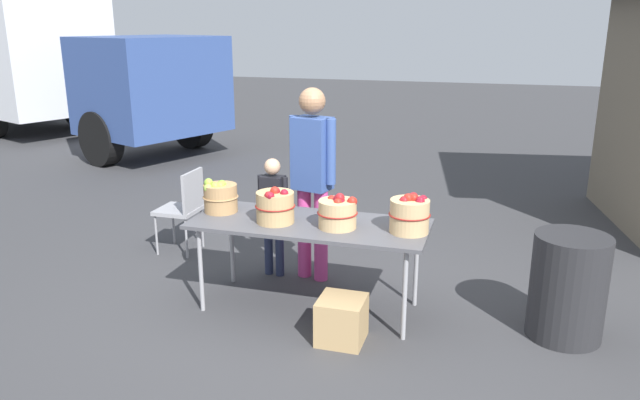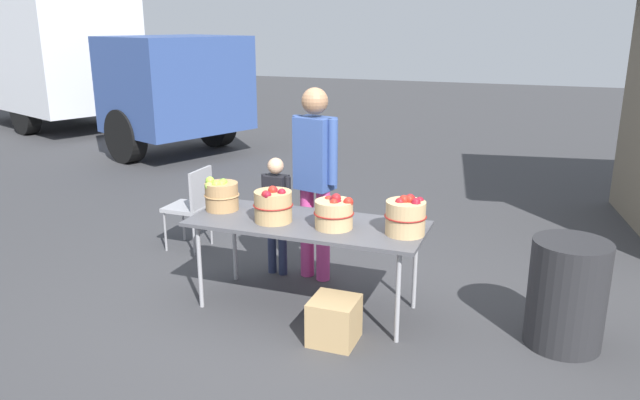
% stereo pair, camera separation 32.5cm
% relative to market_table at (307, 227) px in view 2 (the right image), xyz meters
% --- Properties ---
extents(ground_plane, '(40.00, 40.00, 0.00)m').
position_rel_market_table_xyz_m(ground_plane, '(0.00, 0.00, -0.71)').
color(ground_plane, '#38383A').
extents(market_table, '(1.90, 0.76, 0.75)m').
position_rel_market_table_xyz_m(market_table, '(0.00, 0.00, 0.00)').
color(market_table, '#4C4C51').
rests_on(market_table, ground).
extents(apple_basket_green_0, '(0.30, 0.30, 0.29)m').
position_rel_market_table_xyz_m(apple_basket_green_0, '(-0.80, 0.05, 0.17)').
color(apple_basket_green_0, '#A87F51').
rests_on(apple_basket_green_0, market_table).
extents(apple_basket_red_0, '(0.32, 0.32, 0.30)m').
position_rel_market_table_xyz_m(apple_basket_red_0, '(-0.26, -0.08, 0.18)').
color(apple_basket_red_0, tan).
rests_on(apple_basket_red_0, market_table).
extents(apple_basket_red_1, '(0.32, 0.32, 0.28)m').
position_rel_market_table_xyz_m(apple_basket_red_1, '(0.25, -0.06, 0.17)').
color(apple_basket_red_1, tan).
rests_on(apple_basket_red_1, market_table).
extents(apple_basket_red_2, '(0.32, 0.32, 0.31)m').
position_rel_market_table_xyz_m(apple_basket_red_2, '(0.80, -0.01, 0.19)').
color(apple_basket_red_2, tan).
rests_on(apple_basket_red_2, market_table).
extents(vendor_adult, '(0.45, 0.30, 1.75)m').
position_rel_market_table_xyz_m(vendor_adult, '(-0.16, 0.61, 0.33)').
color(vendor_adult, '#CC3F8C').
rests_on(vendor_adult, ground).
extents(child_customer, '(0.29, 0.16, 1.12)m').
position_rel_market_table_xyz_m(child_customer, '(-0.53, 0.57, -0.05)').
color(child_customer, '#262D4C').
rests_on(child_customer, ground).
extents(box_truck, '(7.95, 4.87, 2.75)m').
position_rel_market_table_xyz_m(box_truck, '(-7.68, 6.16, 0.78)').
color(box_truck, silver).
rests_on(box_truck, ground).
extents(folding_chair, '(0.40, 0.40, 0.86)m').
position_rel_market_table_xyz_m(folding_chair, '(-1.61, 0.87, -0.20)').
color(folding_chair, '#99999E').
rests_on(folding_chair, ground).
extents(trash_barrel, '(0.55, 0.55, 0.80)m').
position_rel_market_table_xyz_m(trash_barrel, '(1.98, 0.10, -0.30)').
color(trash_barrel, '#262628').
rests_on(trash_barrel, ground).
extents(produce_crate, '(0.34, 0.34, 0.34)m').
position_rel_market_table_xyz_m(produce_crate, '(0.39, -0.45, -0.54)').
color(produce_crate, tan).
rests_on(produce_crate, ground).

